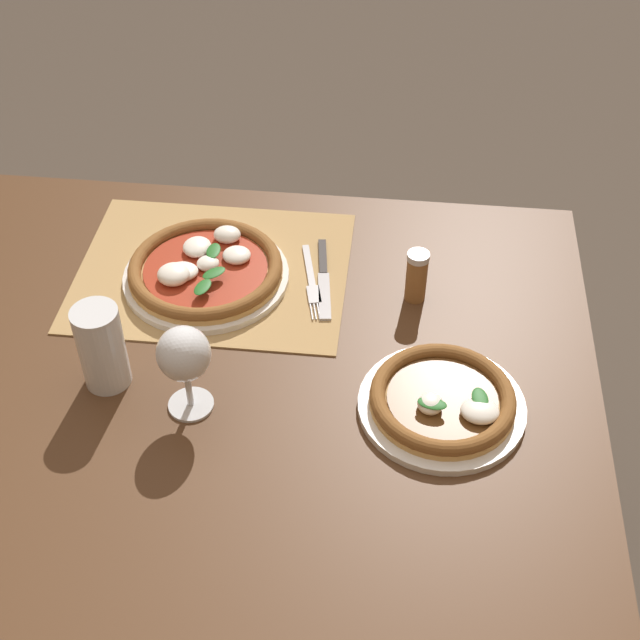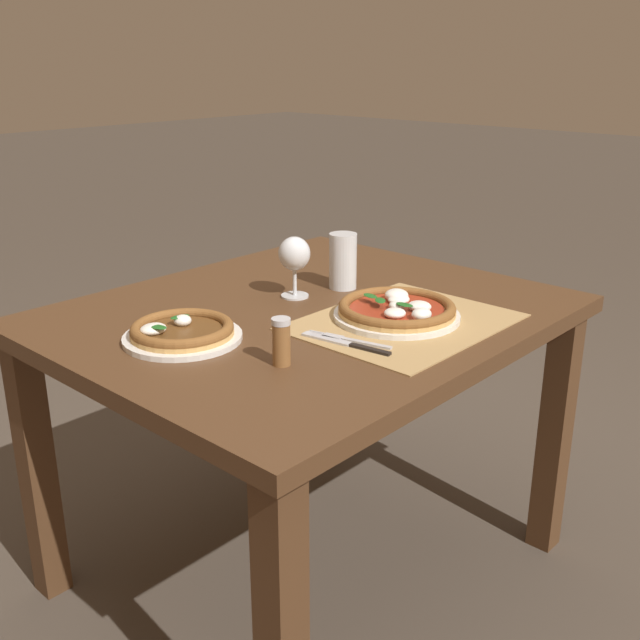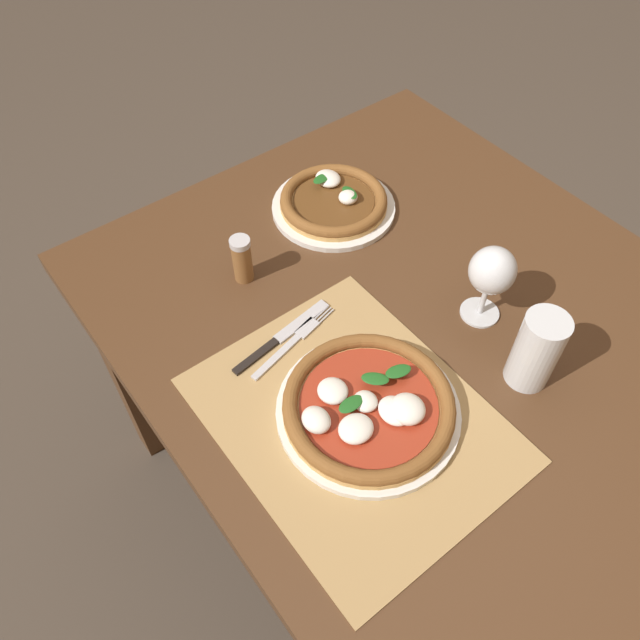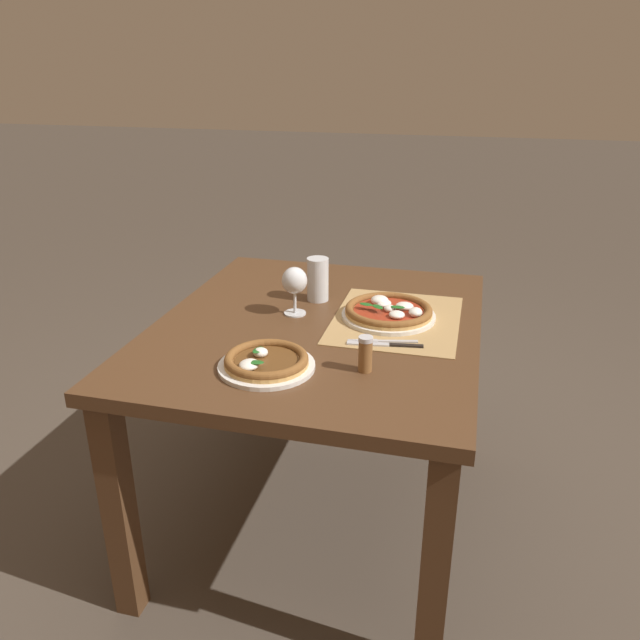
{
  "view_description": "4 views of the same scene",
  "coord_description": "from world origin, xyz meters",
  "px_view_note": "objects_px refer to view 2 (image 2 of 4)",
  "views": [
    {
      "loc": [
        -0.25,
        0.97,
        1.76
      ],
      "look_at": [
        -0.13,
        -0.08,
        0.78
      ],
      "focal_mm": 50.0,
      "sensor_mm": 36.0,
      "label": 1
    },
    {
      "loc": [
        -1.24,
        -1.17,
        1.32
      ],
      "look_at": [
        -0.15,
        -0.18,
        0.79
      ],
      "focal_mm": 42.0,
      "sensor_mm": 36.0,
      "label": 2
    },
    {
      "loc": [
        0.44,
        -0.57,
        1.61
      ],
      "look_at": [
        -0.07,
        -0.19,
        0.82
      ],
      "focal_mm": 35.0,
      "sensor_mm": 36.0,
      "label": 3
    },
    {
      "loc": [
        -1.71,
        -0.44,
        1.49
      ],
      "look_at": [
        -0.13,
        -0.04,
        0.8
      ],
      "focal_mm": 35.0,
      "sensor_mm": 36.0,
      "label": 4
    }
  ],
  "objects_px": {
    "pizza_near": "(397,310)",
    "wine_glass": "(294,256)",
    "knife": "(345,343)",
    "pepper_shaker": "(281,341)",
    "fork": "(348,340)",
    "pizza_far": "(182,332)",
    "pint_glass": "(343,262)"
  },
  "relations": [
    {
      "from": "pizza_far",
      "to": "knife",
      "type": "height_order",
      "value": "pizza_far"
    },
    {
      "from": "pint_glass",
      "to": "pepper_shaker",
      "type": "distance_m",
      "value": 0.53
    },
    {
      "from": "knife",
      "to": "fork",
      "type": "bearing_deg",
      "value": 27.83
    },
    {
      "from": "wine_glass",
      "to": "knife",
      "type": "distance_m",
      "value": 0.37
    },
    {
      "from": "knife",
      "to": "pepper_shaker",
      "type": "distance_m",
      "value": 0.17
    },
    {
      "from": "pizza_near",
      "to": "pizza_far",
      "type": "height_order",
      "value": "pizza_near"
    },
    {
      "from": "wine_glass",
      "to": "knife",
      "type": "height_order",
      "value": "wine_glass"
    },
    {
      "from": "pizza_near",
      "to": "wine_glass",
      "type": "bearing_deg",
      "value": 97.13
    },
    {
      "from": "pint_glass",
      "to": "fork",
      "type": "bearing_deg",
      "value": -137.64
    },
    {
      "from": "pizza_near",
      "to": "pizza_far",
      "type": "xyz_separation_m",
      "value": [
        -0.42,
        0.26,
        -0.0
      ]
    },
    {
      "from": "knife",
      "to": "pint_glass",
      "type": "bearing_deg",
      "value": 41.57
    },
    {
      "from": "pizza_far",
      "to": "knife",
      "type": "bearing_deg",
      "value": -53.05
    },
    {
      "from": "fork",
      "to": "pepper_shaker",
      "type": "xyz_separation_m",
      "value": [
        -0.18,
        0.02,
        0.04
      ]
    },
    {
      "from": "pizza_near",
      "to": "wine_glass",
      "type": "xyz_separation_m",
      "value": [
        -0.04,
        0.29,
        0.08
      ]
    },
    {
      "from": "fork",
      "to": "pepper_shaker",
      "type": "relative_size",
      "value": 2.05
    },
    {
      "from": "pizza_far",
      "to": "pint_glass",
      "type": "relative_size",
      "value": 1.76
    },
    {
      "from": "pizza_far",
      "to": "wine_glass",
      "type": "relative_size",
      "value": 1.65
    },
    {
      "from": "wine_glass",
      "to": "fork",
      "type": "height_order",
      "value": "wine_glass"
    },
    {
      "from": "fork",
      "to": "pepper_shaker",
      "type": "distance_m",
      "value": 0.19
    },
    {
      "from": "pizza_far",
      "to": "knife",
      "type": "relative_size",
      "value": 1.19
    },
    {
      "from": "wine_glass",
      "to": "knife",
      "type": "bearing_deg",
      "value": -118.47
    },
    {
      "from": "knife",
      "to": "pepper_shaker",
      "type": "relative_size",
      "value": 2.22
    },
    {
      "from": "knife",
      "to": "pepper_shaker",
      "type": "height_order",
      "value": "pepper_shaker"
    },
    {
      "from": "fork",
      "to": "pepper_shaker",
      "type": "bearing_deg",
      "value": 174.85
    },
    {
      "from": "pizza_near",
      "to": "pepper_shaker",
      "type": "bearing_deg",
      "value": 178.83
    },
    {
      "from": "pizza_near",
      "to": "fork",
      "type": "height_order",
      "value": "pizza_near"
    },
    {
      "from": "wine_glass",
      "to": "pepper_shaker",
      "type": "bearing_deg",
      "value": -139.12
    },
    {
      "from": "pizza_far",
      "to": "knife",
      "type": "xyz_separation_m",
      "value": [
        0.21,
        -0.28,
        -0.01
      ]
    },
    {
      "from": "pizza_near",
      "to": "knife",
      "type": "height_order",
      "value": "pizza_near"
    },
    {
      "from": "pint_glass",
      "to": "pepper_shaker",
      "type": "height_order",
      "value": "pint_glass"
    },
    {
      "from": "fork",
      "to": "knife",
      "type": "relative_size",
      "value": 0.92
    },
    {
      "from": "knife",
      "to": "pizza_far",
      "type": "bearing_deg",
      "value": 126.95
    }
  ]
}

